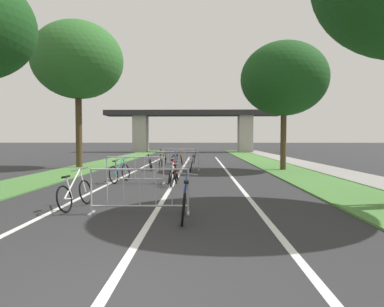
{
  "coord_description": "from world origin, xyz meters",
  "views": [
    {
      "loc": [
        1.06,
        -3.34,
        1.73
      ],
      "look_at": [
        0.51,
        17.99,
        0.81
      ],
      "focal_mm": 31.59,
      "sensor_mm": 36.0,
      "label": 1
    }
  ],
  "objects_px": {
    "crowd_barrier_third": "(178,161)",
    "bicycle_blue_11": "(174,159)",
    "tree_right_pine_far": "(284,79)",
    "bicycle_white_10": "(172,176)",
    "crowd_barrier_nearest": "(140,191)",
    "bicycle_silver_6": "(163,163)",
    "bicycle_green_7": "(192,165)",
    "bicycle_blue_1": "(184,203)",
    "bicycle_black_4": "(195,158)",
    "crowd_barrier_second": "(135,170)",
    "crowd_barrier_fourth": "(179,156)",
    "bicycle_yellow_8": "(163,158)",
    "tree_left_oak_near": "(78,61)",
    "bicycle_white_0": "(75,193)",
    "bicycle_teal_5": "(120,173)",
    "bicycle_orange_9": "(181,159)",
    "bicycle_purple_2": "(150,164)",
    "bicycle_red_3": "(175,173)"
  },
  "relations": [
    {
      "from": "crowd_barrier_second",
      "to": "bicycle_black_4",
      "type": "height_order",
      "value": "crowd_barrier_second"
    },
    {
      "from": "bicycle_white_0",
      "to": "bicycle_blue_1",
      "type": "distance_m",
      "value": 3.0
    },
    {
      "from": "crowd_barrier_nearest",
      "to": "bicycle_green_7",
      "type": "height_order",
      "value": "crowd_barrier_nearest"
    },
    {
      "from": "tree_right_pine_far",
      "to": "crowd_barrier_second",
      "type": "bearing_deg",
      "value": -141.65
    },
    {
      "from": "bicycle_purple_2",
      "to": "bicycle_teal_5",
      "type": "relative_size",
      "value": 0.97
    },
    {
      "from": "bicycle_blue_11",
      "to": "bicycle_white_10",
      "type": "bearing_deg",
      "value": -76.48
    },
    {
      "from": "crowd_barrier_second",
      "to": "crowd_barrier_fourth",
      "type": "xyz_separation_m",
      "value": [
        1.02,
        10.54,
        0.0
      ]
    },
    {
      "from": "bicycle_black_4",
      "to": "bicycle_white_0",
      "type": "bearing_deg",
      "value": 81.29
    },
    {
      "from": "tree_right_pine_far",
      "to": "crowd_barrier_nearest",
      "type": "relative_size",
      "value": 3.01
    },
    {
      "from": "crowd_barrier_nearest",
      "to": "bicycle_blue_11",
      "type": "xyz_separation_m",
      "value": [
        -0.38,
        15.26,
        -0.14
      ]
    },
    {
      "from": "crowd_barrier_third",
      "to": "bicycle_teal_5",
      "type": "bearing_deg",
      "value": -112.26
    },
    {
      "from": "bicycle_teal_5",
      "to": "bicycle_yellow_8",
      "type": "xyz_separation_m",
      "value": [
        0.55,
        10.72,
        0.0
      ]
    },
    {
      "from": "tree_left_oak_near",
      "to": "crowd_barrier_fourth",
      "type": "relative_size",
      "value": 3.71
    },
    {
      "from": "bicycle_silver_6",
      "to": "bicycle_green_7",
      "type": "relative_size",
      "value": 1.02
    },
    {
      "from": "bicycle_white_0",
      "to": "bicycle_teal_5",
      "type": "height_order",
      "value": "bicycle_white_0"
    },
    {
      "from": "bicycle_blue_1",
      "to": "bicycle_orange_9",
      "type": "distance_m",
      "value": 15.84
    },
    {
      "from": "bicycle_black_4",
      "to": "bicycle_yellow_8",
      "type": "distance_m",
      "value": 2.28
    },
    {
      "from": "crowd_barrier_fourth",
      "to": "bicycle_teal_5",
      "type": "distance_m",
      "value": 10.32
    },
    {
      "from": "bicycle_purple_2",
      "to": "bicycle_orange_9",
      "type": "xyz_separation_m",
      "value": [
        1.47,
        4.24,
        0.04
      ]
    },
    {
      "from": "bicycle_blue_11",
      "to": "tree_right_pine_far",
      "type": "bearing_deg",
      "value": -25.17
    },
    {
      "from": "bicycle_yellow_8",
      "to": "bicycle_blue_1",
      "type": "bearing_deg",
      "value": -75.43
    },
    {
      "from": "bicycle_white_10",
      "to": "tree_left_oak_near",
      "type": "bearing_deg",
      "value": 119.58
    },
    {
      "from": "crowd_barrier_third",
      "to": "bicycle_blue_11",
      "type": "xyz_separation_m",
      "value": [
        -0.57,
        4.72,
        -0.14
      ]
    },
    {
      "from": "crowd_barrier_fourth",
      "to": "bicycle_yellow_8",
      "type": "distance_m",
      "value": 1.29
    },
    {
      "from": "bicycle_green_7",
      "to": "bicycle_white_10",
      "type": "height_order",
      "value": "bicycle_green_7"
    },
    {
      "from": "crowd_barrier_second",
      "to": "bicycle_yellow_8",
      "type": "relative_size",
      "value": 1.37
    },
    {
      "from": "crowd_barrier_nearest",
      "to": "bicycle_silver_6",
      "type": "distance_m",
      "value": 11.15
    },
    {
      "from": "bicycle_black_4",
      "to": "crowd_barrier_third",
      "type": "bearing_deg",
      "value": 83.02
    },
    {
      "from": "bicycle_yellow_8",
      "to": "bicycle_green_7",
      "type": "bearing_deg",
      "value": -63.78
    },
    {
      "from": "bicycle_purple_2",
      "to": "bicycle_blue_11",
      "type": "bearing_deg",
      "value": 70.07
    },
    {
      "from": "tree_left_oak_near",
      "to": "bicycle_white_10",
      "type": "distance_m",
      "value": 11.43
    },
    {
      "from": "bicycle_yellow_8",
      "to": "bicycle_blue_11",
      "type": "bearing_deg",
      "value": -43.92
    },
    {
      "from": "crowd_barrier_fourth",
      "to": "bicycle_silver_6",
      "type": "xyz_separation_m",
      "value": [
        -0.62,
        -4.68,
        -0.15
      ]
    },
    {
      "from": "crowd_barrier_fourth",
      "to": "tree_left_oak_near",
      "type": "bearing_deg",
      "value": -147.92
    },
    {
      "from": "crowd_barrier_second",
      "to": "crowd_barrier_fourth",
      "type": "distance_m",
      "value": 10.59
    },
    {
      "from": "bicycle_black_4",
      "to": "bicycle_white_10",
      "type": "distance_m",
      "value": 11.54
    },
    {
      "from": "tree_right_pine_far",
      "to": "bicycle_white_10",
      "type": "xyz_separation_m",
      "value": [
        -5.6,
        -6.17,
        -4.64
      ]
    },
    {
      "from": "bicycle_white_0",
      "to": "bicycle_blue_11",
      "type": "height_order",
      "value": "bicycle_white_0"
    },
    {
      "from": "bicycle_white_0",
      "to": "bicycle_yellow_8",
      "type": "xyz_separation_m",
      "value": [
        0.44,
        15.79,
        0.02
      ]
    },
    {
      "from": "crowd_barrier_second",
      "to": "bicycle_blue_11",
      "type": "relative_size",
      "value": 1.35
    },
    {
      "from": "bicycle_red_3",
      "to": "bicycle_white_10",
      "type": "relative_size",
      "value": 1.09
    },
    {
      "from": "bicycle_blue_1",
      "to": "bicycle_green_7",
      "type": "distance_m",
      "value": 10.7
    },
    {
      "from": "bicycle_yellow_8",
      "to": "bicycle_orange_9",
      "type": "distance_m",
      "value": 1.76
    },
    {
      "from": "bicycle_black_4",
      "to": "crowd_barrier_second",
      "type": "bearing_deg",
      "value": 80.1
    },
    {
      "from": "bicycle_green_7",
      "to": "crowd_barrier_third",
      "type": "bearing_deg",
      "value": 150.27
    },
    {
      "from": "bicycle_purple_2",
      "to": "bicycle_orange_9",
      "type": "height_order",
      "value": "bicycle_orange_9"
    },
    {
      "from": "tree_right_pine_far",
      "to": "bicycle_black_4",
      "type": "relative_size",
      "value": 4.34
    },
    {
      "from": "crowd_barrier_fourth",
      "to": "bicycle_green_7",
      "type": "bearing_deg",
      "value": -79.57
    },
    {
      "from": "bicycle_white_0",
      "to": "bicycle_green_7",
      "type": "height_order",
      "value": "bicycle_white_0"
    },
    {
      "from": "bicycle_blue_1",
      "to": "crowd_barrier_third",
      "type": "bearing_deg",
      "value": 92.21
    }
  ]
}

